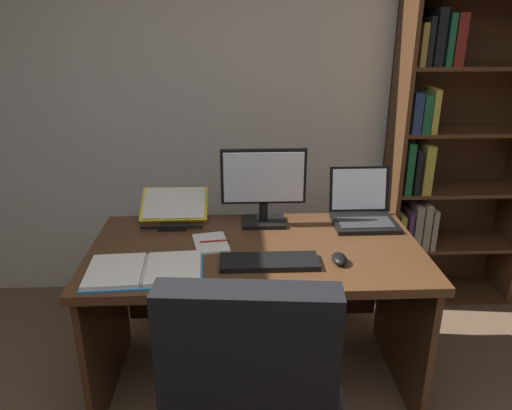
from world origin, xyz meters
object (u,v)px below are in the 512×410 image
open_binder (145,270)px  computer_mouse (339,259)px  laptop (362,211)px  pen (215,241)px  monitor (263,188)px  keyboard (269,262)px  bookshelf (447,128)px  notepad (211,243)px  reading_stand_with_book (174,207)px  desk (255,279)px

open_binder → computer_mouse: bearing=0.2°
laptop → pen: 0.78m
monitor → keyboard: bearing=-90.0°
bookshelf → open_binder: size_ratio=4.52×
laptop → notepad: laptop is taller
open_binder → notepad: size_ratio=2.35×
monitor → open_binder: (-0.52, -0.49, -0.18)m
laptop → reading_stand_with_book: laptop is taller
bookshelf → notepad: size_ratio=10.60×
laptop → keyboard: (-0.51, -0.45, -0.04)m
desk → reading_stand_with_book: reading_stand_with_book is taller
laptop → computer_mouse: (-0.21, -0.45, -0.03)m
keyboard → notepad: (-0.26, 0.21, -0.01)m
monitor → computer_mouse: size_ratio=4.07×
bookshelf → monitor: (-1.12, -0.52, -0.18)m
monitor → reading_stand_with_book: 0.47m
open_binder → pen: 0.38m
keyboard → reading_stand_with_book: bearing=132.3°
monitor → laptop: 0.53m
laptop → pen: (-0.75, -0.23, -0.04)m
open_binder → notepad: open_binder is taller
notepad → reading_stand_with_book: bearing=124.6°
monitor → computer_mouse: (0.30, -0.44, -0.17)m
bookshelf → notepad: 1.61m
computer_mouse → open_binder: computer_mouse is taller
computer_mouse → notepad: (-0.56, 0.21, -0.02)m
laptop → reading_stand_with_book: (-0.97, 0.05, 0.02)m
desk → reading_stand_with_book: (-0.41, 0.25, 0.28)m
notepad → laptop: bearing=17.0°
notepad → pen: size_ratio=1.50×
open_binder → laptop: bearing=22.5°
bookshelf → open_binder: 1.96m
pen → laptop: bearing=17.4°
desk → bookshelf: (1.17, 0.72, 0.58)m
monitor → pen: monitor is taller
monitor → open_binder: monitor is taller
monitor → laptop: monitor is taller
keyboard → monitor: bearing=90.0°
laptop → pen: size_ratio=2.24×
bookshelf → pen: (-1.36, -0.75, -0.36)m
bookshelf → pen: 1.60m
reading_stand_with_book → bookshelf: bearing=16.4°
monitor → computer_mouse: 0.56m
desk → laptop: bearing=19.8°
desk → pen: bearing=-170.0°
pen → keyboard: bearing=-41.9°
bookshelf → keyboard: size_ratio=5.30×
computer_mouse → reading_stand_with_book: size_ratio=0.31×
open_binder → notepad: bearing=42.0°
notepad → pen: pen is taller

